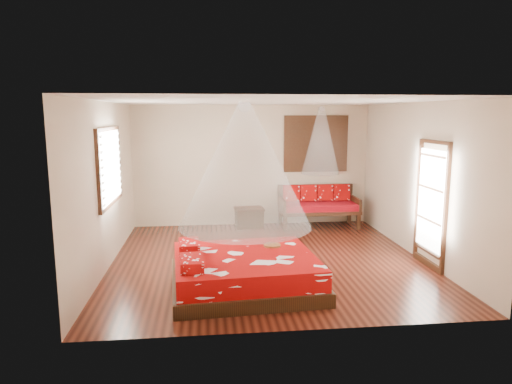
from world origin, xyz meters
TOP-DOWN VIEW (x-y plane):
  - room at (0.00, 0.00)m, footprint 5.54×5.54m
  - bed at (-0.53, -1.29)m, footprint 2.30×2.11m
  - daybed at (1.51, 2.38)m, footprint 1.81×0.80m
  - storage_chest at (-0.10, 2.45)m, footprint 0.69×0.53m
  - shutter_panel at (1.51, 2.72)m, footprint 1.52×0.06m
  - window_left at (-2.71, 0.20)m, footprint 0.10×1.74m
  - glazed_door at (2.72, -0.60)m, footprint 0.08×1.02m
  - wine_tray at (-0.04, -0.85)m, footprint 0.27×0.27m
  - mosquito_net_main at (-0.51, -1.29)m, footprint 1.95×1.95m
  - mosquito_net_daybed at (1.51, 2.25)m, footprint 0.86×0.86m

SIDE VIEW (x-z plane):
  - storage_chest at x=-0.10m, z-range 0.00..0.46m
  - bed at x=-0.53m, z-range -0.07..0.57m
  - daybed at x=1.51m, z-range 0.05..1.00m
  - wine_tray at x=-0.04m, z-range 0.45..0.67m
  - glazed_door at x=2.72m, z-range -0.01..2.15m
  - room at x=0.00m, z-range -0.02..2.82m
  - window_left at x=-2.71m, z-range 1.03..2.37m
  - mosquito_net_main at x=-0.51m, z-range 0.95..2.75m
  - shutter_panel at x=1.51m, z-range 1.24..2.56m
  - mosquito_net_daybed at x=1.51m, z-range 1.25..2.75m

